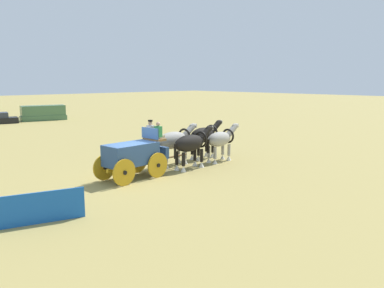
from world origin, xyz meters
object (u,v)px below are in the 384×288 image
at_px(draft_horse_lead_off, 221,140).
at_px(show_wagon, 134,154).
at_px(draft_horse_rear_off, 191,144).
at_px(draft_horse_lead_near, 204,136).
at_px(parked_vehicle_e, 43,113).
at_px(draft_horse_rear_near, 174,141).

bearing_deg(draft_horse_lead_off, show_wagon, 177.91).
xyz_separation_m(draft_horse_rear_off, draft_horse_lead_near, (2.50, 1.48, 0.03)).
bearing_deg(draft_horse_lead_near, draft_horse_rear_off, -149.39).
distance_m(draft_horse_rear_off, draft_horse_lead_near, 2.90).
xyz_separation_m(draft_horse_lead_near, parked_vehicle_e, (2.07, 29.30, -0.53)).
bearing_deg(draft_horse_lead_off, parked_vehicle_e, 86.32).
bearing_deg(show_wagon, draft_horse_lead_near, 10.13).
height_order(draft_horse_lead_off, parked_vehicle_e, draft_horse_lead_off).
relative_size(show_wagon, draft_horse_rear_near, 1.74).
relative_size(draft_horse_lead_near, parked_vehicle_e, 0.55).
bearing_deg(draft_horse_rear_off, draft_horse_lead_off, 4.01).
xyz_separation_m(draft_horse_rear_near, parked_vehicle_e, (4.67, 29.48, -0.53)).
xyz_separation_m(show_wagon, draft_horse_lead_off, (6.11, -0.22, 0.08)).
height_order(show_wagon, parked_vehicle_e, show_wagon).
distance_m(draft_horse_rear_near, draft_horse_lead_near, 2.61).
xyz_separation_m(show_wagon, draft_horse_rear_near, (3.41, 0.89, 0.18)).
bearing_deg(parked_vehicle_e, draft_horse_rear_near, -99.00).
height_order(draft_horse_lead_near, draft_horse_lead_off, draft_horse_lead_near).
xyz_separation_m(draft_horse_lead_near, draft_horse_lead_off, (0.10, -1.30, -0.10)).
bearing_deg(show_wagon, draft_horse_rear_near, 14.64).
height_order(draft_horse_rear_near, draft_horse_lead_off, draft_horse_rear_near).
bearing_deg(parked_vehicle_e, draft_horse_rear_off, -98.45).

